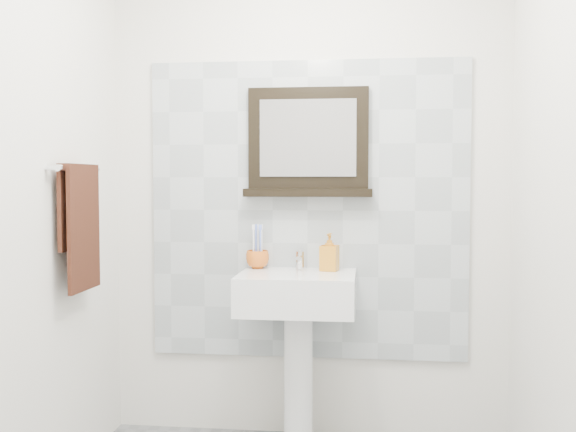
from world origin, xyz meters
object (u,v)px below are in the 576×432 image
object	(u,v)px
pedestal_sink	(297,311)
hand_towel	(80,217)
framed_mirror	(308,145)
soap_dispenser	(329,252)
toothbrush_cup	(257,259)

from	to	relation	value
pedestal_sink	hand_towel	distance (m)	1.09
framed_mirror	soap_dispenser	bearing A→B (deg)	-37.27
toothbrush_cup	framed_mirror	xyz separation A→B (m)	(0.25, 0.04, 0.57)
pedestal_sink	soap_dispenser	world-z (taller)	soap_dispenser
toothbrush_cup	soap_dispenser	bearing A→B (deg)	-7.03
toothbrush_cup	soap_dispenser	world-z (taller)	soap_dispenser
toothbrush_cup	framed_mirror	bearing A→B (deg)	9.19
pedestal_sink	soap_dispenser	xyz separation A→B (m)	(0.15, 0.10, 0.28)
framed_mirror	hand_towel	size ratio (longest dim) A/B	1.16
toothbrush_cup	hand_towel	xyz separation A→B (m)	(-0.70, -0.52, 0.24)
toothbrush_cup	hand_towel	distance (m)	0.90
pedestal_sink	soap_dispenser	bearing A→B (deg)	34.51
soap_dispenser	framed_mirror	distance (m)	0.54
framed_mirror	hand_towel	bearing A→B (deg)	-149.29
toothbrush_cup	soap_dispenser	xyz separation A→B (m)	(0.36, -0.04, 0.05)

